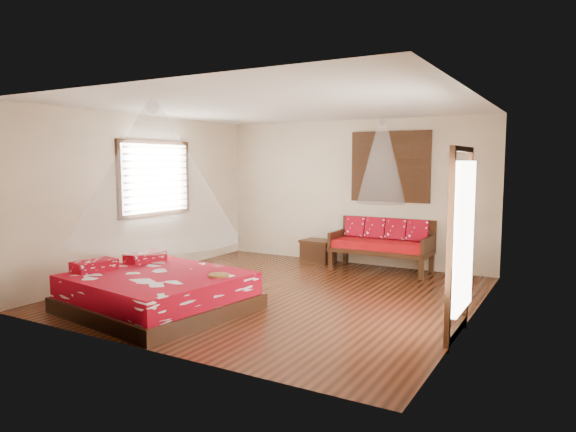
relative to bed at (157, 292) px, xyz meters
The scene contains 10 objects.
room 2.20m from the bed, 58.09° to the left, with size 5.54×5.54×2.84m.
bed is the anchor object (origin of this frame).
daybed 4.36m from the bed, 66.08° to the left, with size 1.80×0.80×0.95m.
storage_chest 4.07m from the bed, 84.18° to the left, with size 0.69×0.54×0.45m.
shutter_panel 4.94m from the bed, 67.75° to the left, with size 1.52×0.06×1.32m.
window_left 2.88m from the bed, 133.66° to the left, with size 0.10×1.74×1.34m.
glazed_door 3.93m from the bed, 15.04° to the left, with size 0.08×1.02×2.16m.
wine_tray 0.93m from the bed, 18.44° to the left, with size 0.27×0.27×0.22m.
mosquito_net_main 1.60m from the bed, ahead, with size 2.23×2.23×1.80m, color white.
mosquito_net_daybed 4.58m from the bed, 65.36° to the left, with size 0.86×0.86×1.50m, color white.
Camera 1 is at (3.90, -6.57, 1.98)m, focal length 32.00 mm.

